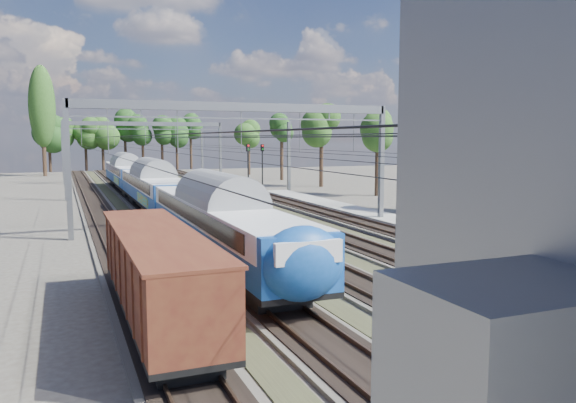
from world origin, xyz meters
name	(u,v)px	position (x,y,z in m)	size (l,w,h in m)	color
track_bed	(196,205)	(0.00, 45.00, 0.10)	(21.00, 130.00, 0.34)	#47423A
platform	(470,239)	(12.00, 20.00, 0.15)	(3.00, 70.00, 0.30)	gray
catenary	(182,139)	(0.33, 52.69, 6.40)	(25.65, 130.00, 9.00)	slate
tree_belt	(172,130)	(6.39, 91.43, 8.01)	(40.24, 102.25, 12.18)	black
poplar	(42,107)	(-14.50, 98.00, 11.89)	(4.40, 4.40, 19.04)	black
emu_train	(153,182)	(-4.50, 41.30, 2.73)	(3.17, 66.93, 4.63)	black
freight_boxcar	(157,271)	(-9.00, 11.01, 1.96)	(2.58, 12.45, 3.21)	black
worker	(160,176)	(1.97, 77.37, 0.94)	(0.69, 0.45, 1.88)	black
signal_near	(248,166)	(5.16, 44.37, 3.77)	(0.41, 0.37, 5.96)	black
signal_far	(262,165)	(7.62, 47.16, 3.74)	(0.42, 0.39, 5.90)	black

